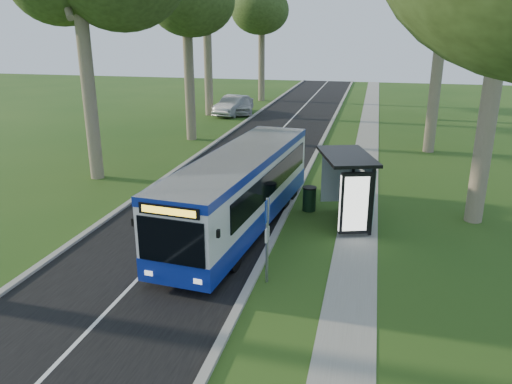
{
  "coord_description": "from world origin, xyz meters",
  "views": [
    {
      "loc": [
        3.26,
        -14.35,
        7.46
      ],
      "look_at": [
        -0.8,
        2.87,
        1.6
      ],
      "focal_mm": 35.0,
      "sensor_mm": 36.0,
      "label": 1
    }
  ],
  "objects_px": {
    "bus_stop_sign": "(267,231)",
    "bus": "(240,191)",
    "bus_shelter": "(349,178)",
    "car_silver": "(233,105)",
    "car_white": "(242,105)",
    "litter_bin": "(309,199)"
  },
  "relations": [
    {
      "from": "bus_stop_sign",
      "to": "car_white",
      "type": "height_order",
      "value": "bus_stop_sign"
    },
    {
      "from": "bus_stop_sign",
      "to": "car_white",
      "type": "relative_size",
      "value": 0.59
    },
    {
      "from": "car_silver",
      "to": "bus_stop_sign",
      "type": "bearing_deg",
      "value": -63.24
    },
    {
      "from": "bus_stop_sign",
      "to": "bus_shelter",
      "type": "bearing_deg",
      "value": 71.83
    },
    {
      "from": "bus",
      "to": "bus_shelter",
      "type": "height_order",
      "value": "bus"
    },
    {
      "from": "bus",
      "to": "car_white",
      "type": "distance_m",
      "value": 27.12
    },
    {
      "from": "litter_bin",
      "to": "bus_shelter",
      "type": "bearing_deg",
      "value": -41.93
    },
    {
      "from": "bus_shelter",
      "to": "car_silver",
      "type": "xyz_separation_m",
      "value": [
        -11.49,
        24.4,
        -1.14
      ]
    },
    {
      "from": "bus_stop_sign",
      "to": "bus_shelter",
      "type": "xyz_separation_m",
      "value": [
        2.11,
        5.08,
        0.29
      ]
    },
    {
      "from": "litter_bin",
      "to": "car_white",
      "type": "relative_size",
      "value": 0.23
    },
    {
      "from": "bus_stop_sign",
      "to": "bus",
      "type": "bearing_deg",
      "value": 119.76
    },
    {
      "from": "bus_shelter",
      "to": "litter_bin",
      "type": "bearing_deg",
      "value": 120.33
    },
    {
      "from": "bus",
      "to": "bus_stop_sign",
      "type": "bearing_deg",
      "value": -59.09
    },
    {
      "from": "litter_bin",
      "to": "car_white",
      "type": "xyz_separation_m",
      "value": [
        -9.25,
        23.63,
        0.25
      ]
    },
    {
      "from": "bus",
      "to": "car_silver",
      "type": "bearing_deg",
      "value": 111.92
    },
    {
      "from": "car_white",
      "to": "bus_shelter",
      "type": "bearing_deg",
      "value": -81.37
    },
    {
      "from": "bus",
      "to": "bus_stop_sign",
      "type": "height_order",
      "value": "bus"
    },
    {
      "from": "bus_shelter",
      "to": "car_silver",
      "type": "distance_m",
      "value": 27.0
    },
    {
      "from": "bus_shelter",
      "to": "car_white",
      "type": "distance_m",
      "value": 27.43
    },
    {
      "from": "litter_bin",
      "to": "bus_stop_sign",
      "type": "bearing_deg",
      "value": -93.79
    },
    {
      "from": "bus",
      "to": "car_white",
      "type": "xyz_separation_m",
      "value": [
        -6.91,
        26.21,
        -0.75
      ]
    },
    {
      "from": "litter_bin",
      "to": "car_silver",
      "type": "bearing_deg",
      "value": 113.21
    }
  ]
}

